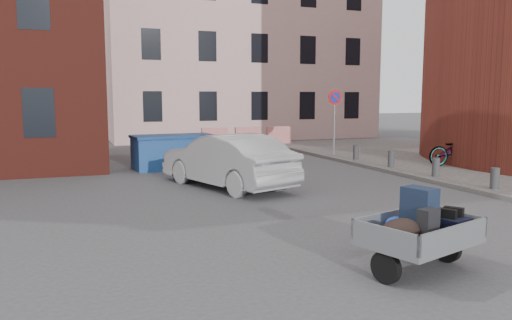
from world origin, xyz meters
name	(u,v)px	position (x,y,z in m)	size (l,w,h in m)	color
ground	(305,225)	(0.00, 0.00, 0.00)	(120.00, 120.00, 0.00)	#38383A
building_pink	(237,25)	(6.00, 22.00, 7.00)	(16.00, 8.00, 14.00)	#D0A4A0
no_parking_sign	(335,109)	(6.00, 9.48, 2.01)	(0.60, 0.09, 2.65)	gray
bollards	(436,167)	(6.00, 3.40, 0.40)	(0.22, 9.02, 0.55)	#3A3A3D
barriers	(248,137)	(4.20, 15.00, 0.50)	(4.70, 0.18, 1.00)	red
trailer	(419,230)	(0.34, -2.90, 0.61)	(1.85, 1.97, 1.20)	black
dumpster	(173,152)	(-0.79, 8.73, 0.59)	(2.90, 1.67, 1.17)	navy
silver_car	(227,161)	(-0.16, 4.52, 0.74)	(1.56, 4.48, 1.48)	#9A9DA1
bicycle	(456,150)	(8.27, 5.05, 0.66)	(0.71, 2.05, 1.07)	black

